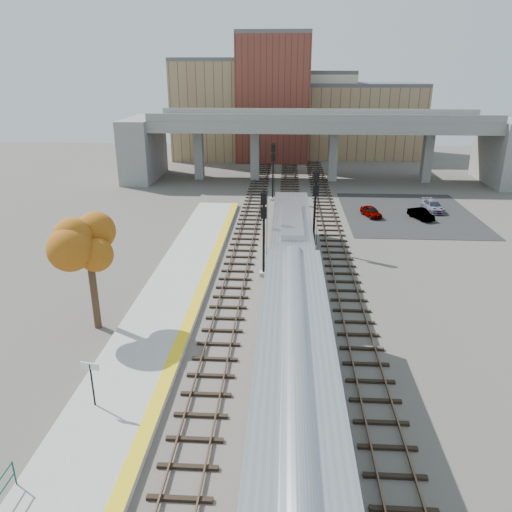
% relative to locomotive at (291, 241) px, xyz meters
% --- Properties ---
extents(ground, '(160.00, 160.00, 0.00)m').
position_rel_locomotive_xyz_m(ground, '(-1.00, -11.17, -2.28)').
color(ground, '#47423D').
rests_on(ground, ground).
extents(platform, '(4.50, 60.00, 0.35)m').
position_rel_locomotive_xyz_m(platform, '(-8.25, -11.17, -2.10)').
color(platform, '#9E9E99').
rests_on(platform, ground).
extents(yellow_strip, '(0.70, 60.00, 0.01)m').
position_rel_locomotive_xyz_m(yellow_strip, '(-6.35, -11.17, -1.92)').
color(yellow_strip, yellow).
rests_on(yellow_strip, platform).
extents(tracks, '(10.70, 95.00, 0.25)m').
position_rel_locomotive_xyz_m(tracks, '(-0.07, 1.33, -2.20)').
color(tracks, black).
rests_on(tracks, ground).
extents(overpass, '(54.00, 12.00, 9.50)m').
position_rel_locomotive_xyz_m(overpass, '(3.92, 33.83, 3.53)').
color(overpass, slate).
rests_on(overpass, ground).
extents(buildings_far, '(43.00, 21.00, 20.60)m').
position_rel_locomotive_xyz_m(buildings_far, '(0.26, 55.40, 5.60)').
color(buildings_far, '#8E7A52').
rests_on(buildings_far, ground).
extents(parking_lot, '(14.00, 18.00, 0.04)m').
position_rel_locomotive_xyz_m(parking_lot, '(13.00, 16.83, -2.26)').
color(parking_lot, black).
rests_on(parking_lot, ground).
extents(locomotive, '(3.02, 19.05, 4.10)m').
position_rel_locomotive_xyz_m(locomotive, '(0.00, 0.00, 0.00)').
color(locomotive, '#A8AAB2').
rests_on(locomotive, ground).
extents(coach, '(3.03, 25.00, 5.00)m').
position_rel_locomotive_xyz_m(coach, '(-0.00, -22.61, 0.52)').
color(coach, '#A8AAB2').
rests_on(coach, ground).
extents(signal_mast_near, '(0.60, 0.64, 6.72)m').
position_rel_locomotive_xyz_m(signal_mast_near, '(-2.10, -1.69, 1.00)').
color(signal_mast_near, '#9E9E99').
rests_on(signal_mast_near, ground).
extents(signal_mast_mid, '(0.60, 0.64, 7.08)m').
position_rel_locomotive_xyz_m(signal_mast_mid, '(2.00, 4.55, 1.24)').
color(signal_mast_mid, '#9E9E99').
rests_on(signal_mast_mid, ground).
extents(signal_mast_far, '(0.60, 0.64, 6.87)m').
position_rel_locomotive_xyz_m(signal_mast_far, '(-2.10, 21.83, 1.10)').
color(signal_mast_far, '#9E9E99').
rests_on(signal_mast_far, ground).
extents(station_sign, '(0.89, 0.21, 2.27)m').
position_rel_locomotive_xyz_m(station_sign, '(-9.16, -18.36, -0.30)').
color(station_sign, black).
rests_on(station_sign, platform).
extents(tree, '(3.60, 3.60, 6.89)m').
position_rel_locomotive_xyz_m(tree, '(-11.93, -10.43, 2.84)').
color(tree, '#382619').
rests_on(tree, ground).
extents(car_a, '(2.26, 3.48, 1.10)m').
position_rel_locomotive_xyz_m(car_a, '(8.69, 15.30, -1.69)').
color(car_a, '#99999E').
rests_on(car_a, parking_lot).
extents(car_b, '(2.37, 3.54, 1.10)m').
position_rel_locomotive_xyz_m(car_b, '(13.78, 14.62, -1.69)').
color(car_b, '#99999E').
rests_on(car_b, parking_lot).
extents(car_c, '(2.09, 4.18, 1.16)m').
position_rel_locomotive_xyz_m(car_c, '(15.88, 17.91, -1.66)').
color(car_c, '#99999E').
rests_on(car_c, parking_lot).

